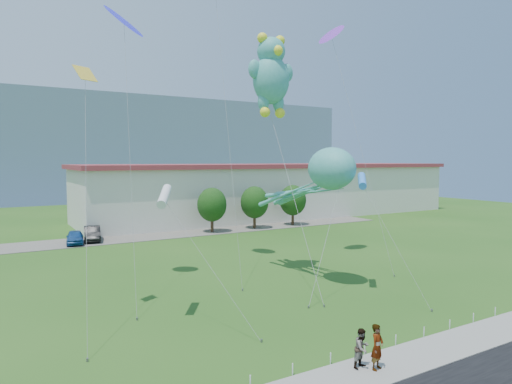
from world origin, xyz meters
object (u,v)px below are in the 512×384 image
(teddy_bear_kite, at_px, (271,74))
(pedestrian_right, at_px, (362,348))
(parked_car_blue, at_px, (75,237))
(pedestrian_left, at_px, (377,347))
(warehouse, at_px, (277,190))
(octopus_kite, at_px, (321,178))
(parked_car_black, at_px, (92,233))

(teddy_bear_kite, bearing_deg, pedestrian_right, -108.70)
(parked_car_blue, bearing_deg, teddy_bear_kite, -54.06)
(pedestrian_left, bearing_deg, warehouse, 42.74)
(octopus_kite, bearing_deg, pedestrian_right, -121.31)
(pedestrian_left, distance_m, parked_car_blue, 37.36)
(parked_car_blue, height_order, octopus_kite, octopus_kite)
(parked_car_black, bearing_deg, pedestrian_right, -74.88)
(pedestrian_left, height_order, pedestrian_right, pedestrian_left)
(warehouse, distance_m, pedestrian_right, 53.37)
(octopus_kite, height_order, teddy_bear_kite, teddy_bear_kite)
(warehouse, relative_size, octopus_kite, 6.21)
(parked_car_black, bearing_deg, pedestrian_left, -74.32)
(warehouse, bearing_deg, pedestrian_right, -119.47)
(warehouse, height_order, pedestrian_left, warehouse)
(pedestrian_right, distance_m, parked_car_black, 37.68)
(warehouse, distance_m, parked_car_blue, 33.42)
(parked_car_blue, xyz_separation_m, teddy_bear_kite, (10.64, -21.31, 14.40))
(pedestrian_right, height_order, octopus_kite, octopus_kite)
(warehouse, xyz_separation_m, pedestrian_left, (-25.79, -46.82, -3.07))
(pedestrian_right, height_order, parked_car_blue, pedestrian_right)
(parked_car_blue, bearing_deg, parked_car_black, 38.57)
(pedestrian_left, xyz_separation_m, pedestrian_right, (-0.42, 0.45, -0.12))
(parked_car_black, bearing_deg, parked_car_blue, -141.17)
(pedestrian_right, relative_size, parked_car_blue, 0.40)
(parked_car_blue, bearing_deg, warehouse, 26.80)
(parked_car_black, bearing_deg, warehouse, 26.23)
(parked_car_blue, bearing_deg, pedestrian_left, -71.45)
(pedestrian_right, xyz_separation_m, octopus_kite, (7.18, 11.80, 6.58))
(warehouse, bearing_deg, pedestrian_left, -118.85)
(pedestrian_left, distance_m, pedestrian_right, 0.62)
(warehouse, distance_m, octopus_kite, 39.62)
(pedestrian_right, bearing_deg, parked_car_black, 84.34)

